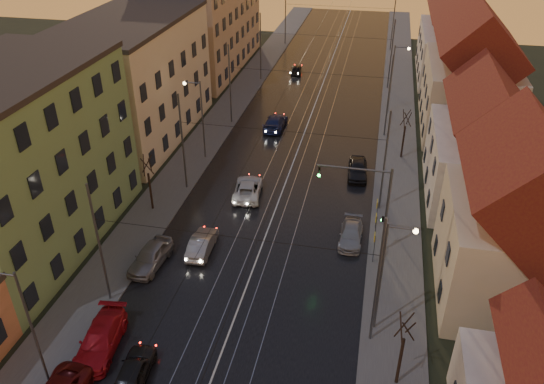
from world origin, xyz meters
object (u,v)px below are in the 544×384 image
Objects in this scene: street_lamp_3 at (395,72)px; driving_car_4 at (296,70)px; street_lamp_1 at (387,268)px; parked_right_1 at (351,234)px; street_lamp_2 at (199,112)px; driving_car_2 at (248,188)px; street_lamp_0 at (24,319)px; parked_left_3 at (150,256)px; parked_right_2 at (358,169)px; driving_car_1 at (202,243)px; driving_car_3 at (275,122)px; parked_left_2 at (100,339)px; traffic_light_mast at (374,199)px; driving_car_0 at (134,372)px.

driving_car_4 is at bearing 139.15° from street_lamp_3.
parked_right_1 is at bearing 105.56° from street_lamp_1.
street_lamp_2 reaches higher than driving_car_2.
street_lamp_2 is at bearing 90.00° from street_lamp_0.
parked_left_3 is 1.07× the size of parked_right_1.
parked_right_1 is 10.46m from parked_right_2.
street_lamp_0 is at bearing -156.28° from street_lamp_1.
driving_car_1 is 0.83× the size of driving_car_3.
street_lamp_1 is 1.89× the size of parked_right_1.
street_lamp_3 reaches higher than parked_left_3.
parked_left_2 reaches higher than driving_car_2.
traffic_light_mast reaches higher than driving_car_2.
driving_car_1 is 10.79m from parked_left_2.
street_lamp_1 is 10.27m from parked_right_1.
driving_car_0 is (4.89, 1.21, -4.18)m from street_lamp_0.
parked_left_3 is 15.20m from parked_right_1.
parked_right_2 is (13.74, 16.42, -0.02)m from parked_left_3.
traffic_light_mast is (17.10, -12.00, -0.29)m from street_lamp_2.
street_lamp_0 reaches higher than parked_right_1.
parked_left_3 is (-15.37, -4.96, -3.82)m from traffic_light_mast.
street_lamp_1 is 17.49m from parked_left_2.
parked_right_2 is (15.46, -0.55, -4.13)m from street_lamp_2.
street_lamp_1 is 2.20× the size of driving_car_4.
driving_car_1 is at bearing 67.46° from parked_left_2.
parked_left_2 is at bearing -83.26° from parked_left_3.
traffic_light_mast is 1.44× the size of driving_car_2.
parked_right_1 is at bearing 28.10° from parked_left_3.
parked_left_2 reaches higher than parked_right_1.
parked_right_1 is (15.70, -11.00, -4.27)m from street_lamp_2.
street_lamp_3 is at bearing 84.98° from parked_right_1.
driving_car_1 is (-0.04, 12.18, -0.00)m from driving_car_0.
street_lamp_3 is 1.89× the size of driving_car_1.
driving_car_2 is at bearing -44.10° from street_lamp_2.
driving_car_2 is (1.39, 8.57, -0.00)m from driving_car_1.
driving_car_2 reaches higher than driving_car_4.
parked_left_3 is at bearing -116.56° from street_lamp_3.
driving_car_4 is at bearing -94.64° from driving_car_2.
street_lamp_3 is at bearing 68.44° from parked_left_3.
parked_right_2 is at bearing -129.15° from driving_car_1.
traffic_light_mast is 23.81m from driving_car_3.
street_lamp_2 reaches higher than driving_car_4.
driving_car_4 is 0.80× the size of parked_left_3.
street_lamp_3 is 1.76× the size of parked_left_3.
street_lamp_3 reaches higher than parked_right_2.
street_lamp_0 is 23.42m from traffic_light_mast.
street_lamp_3 is at bearing 41.31° from street_lamp_2.
street_lamp_2 is at bearing -51.12° from driving_car_2.
driving_car_0 is (-12.21, -14.79, -3.90)m from traffic_light_mast.
parked_left_2 is 8.06m from parked_left_3.
street_lamp_2 is 16.01m from parked_right_2.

